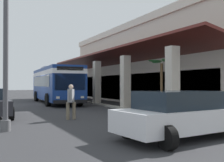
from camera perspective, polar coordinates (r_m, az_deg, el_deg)
ground at (r=26.20m, az=1.98°, el=-4.40°), size 120.00×120.00×0.00m
curb_strip at (r=22.96m, az=-3.84°, el=-4.77°), size 30.25×0.50×0.12m
plaza_building at (r=28.08m, az=14.67°, el=3.29°), size 25.51×16.39×7.26m
transit_bus at (r=24.79m, az=-12.00°, el=-0.31°), size 11.33×3.22×3.34m
parked_sedan_white at (r=8.64m, az=14.70°, el=-6.85°), size 2.70×4.54×1.47m
pedestrian at (r=12.98m, az=-8.74°, el=-3.97°), size 0.54×0.48×1.67m
potted_palm at (r=16.28m, az=10.51°, el=-4.02°), size 1.93×1.78×3.24m
lot_light_pole at (r=10.54m, az=-21.67°, el=11.58°), size 0.60×0.60×7.29m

